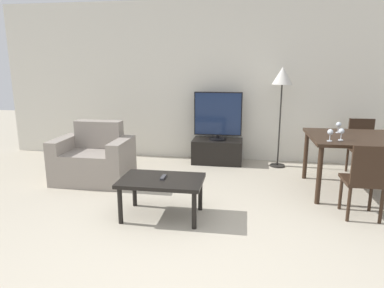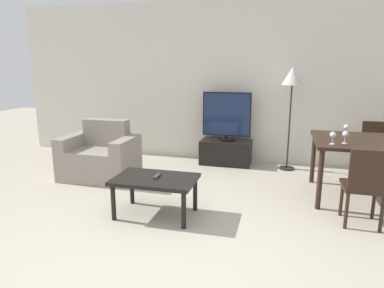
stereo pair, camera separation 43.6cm
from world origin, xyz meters
name	(u,v)px [view 1 (the left image)]	position (x,y,z in m)	size (l,w,h in m)	color
ground_plane	(174,267)	(0.00, 0.00, 0.00)	(18.00, 18.00, 0.00)	#B2A893
wall_back	(215,82)	(0.00, 3.48, 1.35)	(7.68, 0.06, 2.70)	silver
armchair	(94,160)	(-1.58, 1.96, 0.31)	(1.04, 0.71, 0.84)	gray
tv_stand	(217,151)	(0.09, 3.18, 0.20)	(0.84, 0.47, 0.40)	black
tv	(218,116)	(0.09, 3.17, 0.81)	(0.80, 0.28, 0.80)	black
coffee_table	(162,184)	(-0.33, 0.94, 0.38)	(0.89, 0.58, 0.44)	black
dining_table	(365,142)	(2.06, 2.06, 0.67)	(1.38, 1.08, 0.75)	black
dining_chair_near	(365,178)	(1.82, 1.21, 0.47)	(0.40, 0.40, 0.84)	black
dining_chair_far	(362,144)	(2.30, 2.91, 0.47)	(0.40, 0.40, 0.84)	black
floor_lamp	(282,81)	(1.09, 3.11, 1.39)	(0.32, 0.32, 1.61)	black
remote_primary	(163,177)	(-0.32, 0.96, 0.45)	(0.04, 0.15, 0.02)	#38383D
wine_glass_left	(339,125)	(1.77, 2.27, 0.85)	(0.07, 0.07, 0.15)	silver
wine_glass_center	(330,133)	(1.54, 1.71, 0.85)	(0.07, 0.07, 0.15)	silver
wine_glass_right	(341,132)	(1.69, 1.78, 0.85)	(0.07, 0.07, 0.15)	silver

